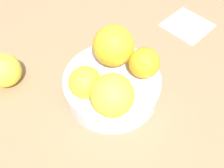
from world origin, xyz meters
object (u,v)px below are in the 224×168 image
Objects in this scene: orange_in_bowl_3 at (112,95)px; orange_loose_0 at (4,70)px; orange_in_bowl_0 at (113,46)px; folded_napkin at (186,25)px; fruit_bowl at (112,86)px; orange_in_bowl_2 at (144,63)px; orange_in_bowl_1 at (85,82)px.

orange_loose_0 is (-23.39, -8.31, -5.17)cm from orange_in_bowl_3.
orange_in_bowl_0 is 11.58cm from orange_in_bowl_3.
orange_in_bowl_3 is at bearing -81.97° from folded_napkin.
orange_in_bowl_2 is (3.66, 5.18, 5.62)cm from fruit_bowl.
orange_in_bowl_1 is 1.00× the size of orange_in_bowl_2.
orange_in_bowl_0 is 23.75cm from orange_loose_0.
orange_in_bowl_2 is (6.74, 1.44, -1.10)cm from orange_in_bowl_0.
orange_in_bowl_0 reaches higher than fruit_bowl.
folded_napkin is (18.51, 42.90, -3.46)cm from orange_loose_0.
fruit_bowl is 2.72× the size of orange_loose_0.
orange_in_bowl_3 is (5.88, 0.87, 0.81)cm from orange_in_bowl_1.
orange_in_bowl_0 is at bearing 131.63° from orange_in_bowl_3.
fruit_bowl is 8.16cm from orange_in_bowl_1.
orange_in_bowl_3 reaches higher than fruit_bowl.
fruit_bowl is at bearing 77.65° from orange_in_bowl_1.
orange_in_bowl_0 reaches higher than folded_napkin.
orange_in_bowl_3 is at bearing 8.40° from orange_in_bowl_1.
orange_in_bowl_2 is 0.79× the size of orange_in_bowl_3.
orange_in_bowl_3 reaches higher than orange_in_bowl_2.
orange_in_bowl_1 is 0.79× the size of orange_in_bowl_3.
orange_in_bowl_0 reaches higher than orange_in_bowl_3.
orange_in_bowl_1 and orange_in_bowl_2 have the same top height.
orange_in_bowl_1 is 36.33cm from folded_napkin.
orange_in_bowl_3 is (0.95, -10.09, 0.82)cm from orange_in_bowl_2.
folded_napkin is (-3.93, 24.51, -7.81)cm from orange_in_bowl_2.
orange_in_bowl_2 is 10.17cm from orange_in_bowl_3.
orange_in_bowl_2 reaches higher than fruit_bowl.
orange_in_bowl_1 is at bearing 23.01° from orange_loose_0.
orange_in_bowl_0 is 9.75cm from orange_in_bowl_1.
orange_in_bowl_0 is at bearing 129.43° from fruit_bowl.
orange_in_bowl_2 is 0.55× the size of folded_napkin.
orange_in_bowl_2 is 0.84× the size of orange_loose_0.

